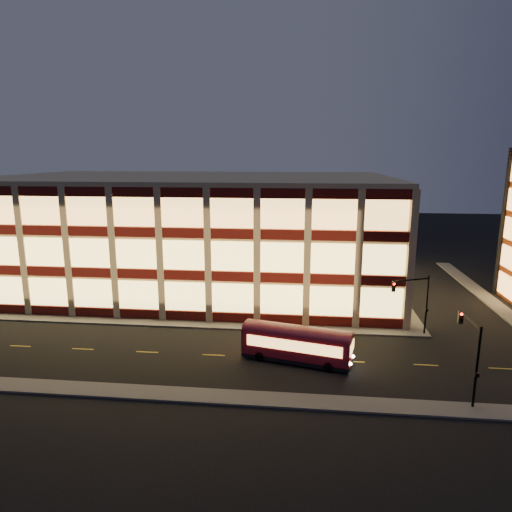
# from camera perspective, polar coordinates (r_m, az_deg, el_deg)

# --- Properties ---
(ground) EXTENTS (200.00, 200.00, 0.00)m
(ground) POSITION_cam_1_polar(r_m,az_deg,el_deg) (47.22, -8.70, -8.91)
(ground) COLOR black
(ground) RESTS_ON ground
(sidewalk_office_south) EXTENTS (54.00, 2.00, 0.15)m
(sidewalk_office_south) POSITION_cam_1_polar(r_m,az_deg,el_deg) (48.90, -11.83, -8.17)
(sidewalk_office_south) COLOR #514F4C
(sidewalk_office_south) RESTS_ON ground
(sidewalk_office_east) EXTENTS (2.00, 30.00, 0.15)m
(sidewalk_office_east) POSITION_cam_1_polar(r_m,az_deg,el_deg) (62.85, 16.34, -3.76)
(sidewalk_office_east) COLOR #514F4C
(sidewalk_office_east) RESTS_ON ground
(sidewalk_tower_west) EXTENTS (2.00, 30.00, 0.15)m
(sidewalk_tower_west) POSITION_cam_1_polar(r_m,az_deg,el_deg) (65.73, 25.83, -3.82)
(sidewalk_tower_west) COLOR #514F4C
(sidewalk_tower_west) RESTS_ON ground
(sidewalk_near) EXTENTS (100.00, 2.00, 0.15)m
(sidewalk_near) POSITION_cam_1_polar(r_m,az_deg,el_deg) (35.95, -14.17, -16.19)
(sidewalk_near) COLOR #514F4C
(sidewalk_near) RESTS_ON ground
(office_building) EXTENTS (50.45, 30.45, 14.50)m
(office_building) POSITION_cam_1_polar(r_m,az_deg,el_deg) (61.91, -7.56, 3.21)
(office_building) COLOR tan
(office_building) RESTS_ON ground
(traffic_signal_far) EXTENTS (3.79, 1.87, 6.00)m
(traffic_signal_far) POSITION_cam_1_polar(r_m,az_deg,el_deg) (45.83, 19.24, -4.70)
(traffic_signal_far) COLOR black
(traffic_signal_far) RESTS_ON ground
(traffic_signal_near) EXTENTS (0.32, 4.45, 6.00)m
(traffic_signal_near) POSITION_cam_1_polar(r_m,az_deg,el_deg) (35.97, 25.27, -9.91)
(traffic_signal_near) COLOR black
(traffic_signal_near) RESTS_ON ground
(trolley_bus) EXTENTS (9.45, 4.41, 3.11)m
(trolley_bus) POSITION_cam_1_polar(r_m,az_deg,el_deg) (39.22, 5.12, -10.66)
(trolley_bus) COLOR maroon
(trolley_bus) RESTS_ON ground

